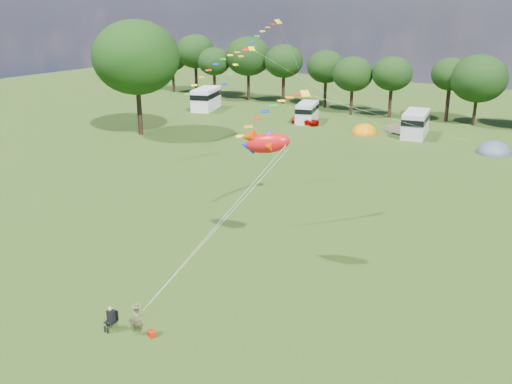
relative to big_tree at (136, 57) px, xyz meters
The scene contains 17 objects.
ground_plane 42.02m from the big_tree, 43.03° to the right, with size 180.00×180.00×0.00m, color black.
tree_line 44.52m from the big_tree, 37.40° to the left, with size 102.98×10.98×10.27m.
big_tree is the anchor object (origin of this frame).
car_a 22.53m from the big_tree, 49.19° to the left, with size 1.43×3.64×1.21m, color #AF0603.
car_b 32.25m from the big_tree, 33.76° to the left, with size 1.32×3.52×1.24m, color #9EA0A8.
campervan_a 19.06m from the big_tree, 102.22° to the left, with size 4.68×6.84×3.09m.
campervan_b 23.10m from the big_tree, 53.66° to the left, with size 3.64×5.56×2.52m.
campervan_c 33.41m from the big_tree, 32.37° to the left, with size 3.66×6.35×2.93m.
tent_orange 28.30m from the big_tree, 35.01° to the left, with size 3.04×3.33×2.38m.
tent_greyblue 40.76m from the big_tree, 21.00° to the left, with size 3.53×3.87×2.63m.
kite_flyer 44.51m from the big_tree, 45.49° to the right, with size 0.55×0.36×1.51m, color brown.
camp_chair 43.82m from the big_tree, 47.16° to the right, with size 0.56×0.56×1.26m.
kite_bag 44.91m from the big_tree, 44.68° to the right, with size 0.39×0.26×0.28m, color red.
fish_kite 37.70m from the big_tree, 33.93° to the right, with size 3.34×1.64×1.75m.
streamer_kite_a 18.44m from the big_tree, ahead, with size 3.22×5.61×5.77m.
streamer_kite_b 22.25m from the big_tree, 25.84° to the right, with size 4.20×4.63×3.77m.
streamer_kite_c 31.97m from the big_tree, 27.43° to the right, with size 3.18×5.02×2.82m.
Camera 1 is at (18.65, -19.83, 15.36)m, focal length 40.00 mm.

